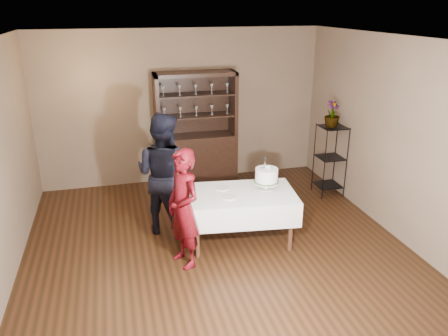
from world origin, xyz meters
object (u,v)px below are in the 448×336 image
(china_hutch, at_px, (196,148))
(man, at_px, (164,174))
(plant_etagere, at_px, (330,157))
(woman, at_px, (184,209))
(cake, at_px, (266,176))
(potted_plant, at_px, (332,114))
(cake_table, at_px, (241,204))

(china_hutch, bearing_deg, man, -115.52)
(plant_etagere, xyz_separation_m, woman, (-2.75, -1.53, 0.10))
(china_hutch, height_order, cake, china_hutch)
(man, distance_m, cake, 1.42)
(china_hutch, bearing_deg, cake, -76.68)
(plant_etagere, distance_m, potted_plant, 0.75)
(plant_etagere, height_order, cake_table, plant_etagere)
(china_hutch, distance_m, woman, 2.67)
(woman, bearing_deg, cake, 85.17)
(man, bearing_deg, cake, -164.89)
(woman, height_order, potted_plant, potted_plant)
(china_hutch, distance_m, potted_plant, 2.41)
(cake, relative_size, potted_plant, 1.10)
(china_hutch, height_order, potted_plant, china_hutch)
(cake_table, relative_size, woman, 1.02)
(potted_plant, bearing_deg, man, -168.14)
(china_hutch, bearing_deg, woman, -104.62)
(plant_etagere, xyz_separation_m, cake, (-1.56, -1.15, 0.26))
(china_hutch, height_order, woman, china_hutch)
(potted_plant, bearing_deg, cake_table, -148.19)
(plant_etagere, distance_m, cake, 1.95)
(plant_etagere, bearing_deg, potted_plant, -173.39)
(plant_etagere, height_order, cake, plant_etagere)
(plant_etagere, bearing_deg, cake, -143.69)
(china_hutch, bearing_deg, potted_plant, -27.36)
(china_hutch, distance_m, plant_etagere, 2.33)
(man, bearing_deg, woman, 134.90)
(plant_etagere, height_order, potted_plant, potted_plant)
(cake_table, bearing_deg, potted_plant, 31.81)
(china_hutch, distance_m, man, 1.84)
(cake, bearing_deg, plant_etagere, 36.31)
(cake_table, distance_m, man, 1.15)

